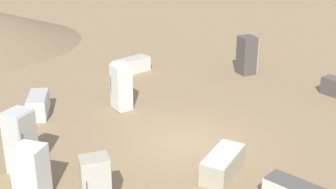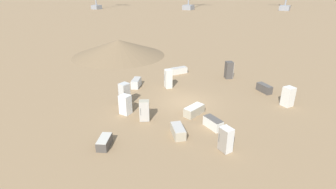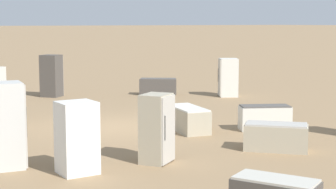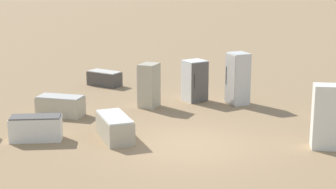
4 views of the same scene
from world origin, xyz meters
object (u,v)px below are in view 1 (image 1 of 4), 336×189
Objects in this scene: discarded_fridge_9 at (223,164)px; discarded_fridge_0 at (38,105)px; discarded_fridge_7 at (132,65)px; discarded_fridge_6 at (247,55)px; discarded_fridge_3 at (32,173)px; discarded_fridge_8 at (96,186)px; discarded_fridge_11 at (21,141)px; discarded_fridge_5 at (121,87)px.

discarded_fridge_0 is at bearing -6.14° from discarded_fridge_9.
discarded_fridge_7 is 10.02m from discarded_fridge_9.
discarded_fridge_6 is at bearing 46.31° from discarded_fridge_7.
discarded_fridge_8 reaches higher than discarded_fridge_3.
discarded_fridge_8 is at bearing -49.79° from discarded_fridge_6.
discarded_fridge_7 is 9.53m from discarded_fridge_11.
discarded_fridge_7 is 1.03× the size of discarded_fridge_9.
discarded_fridge_6 is at bearing 71.82° from discarded_fridge_3.
discarded_fridge_3 reaches higher than discarded_fridge_9.
discarded_fridge_3 is at bearing -58.34° from discarded_fridge_6.
discarded_fridge_8 is (-1.90, 0.17, 0.02)m from discarded_fridge_3.
discarded_fridge_3 reaches higher than discarded_fridge_0.
discarded_fridge_0 is at bearing -145.90° from discarded_fridge_11.
discarded_fridge_0 is 0.97× the size of discarded_fridge_5.
discarded_fridge_8 is (2.38, 12.22, -0.11)m from discarded_fridge_6.
discarded_fridge_8 is (-2.94, 10.91, 0.44)m from discarded_fridge_7.
discarded_fridge_0 is 0.93× the size of discarded_fridge_7.
discarded_fridge_11 is at bearing 90.78° from discarded_fridge_0.
discarded_fridge_9 is at bearing -22.74° from discarded_fridge_7.
discarded_fridge_6 is 9.56m from discarded_fridge_9.
discarded_fridge_8 is at bearing 74.95° from discarded_fridge_11.
discarded_fridge_11 is (5.34, 10.83, 0.05)m from discarded_fridge_6.
discarded_fridge_3 is at bearing 50.99° from discarded_fridge_11.
discarded_fridge_9 is (-0.41, 9.54, -0.55)m from discarded_fridge_6.
discarded_fridge_5 reaches higher than discarded_fridge_6.
discarded_fridge_3 is 0.82× the size of discarded_fridge_9.
discarded_fridge_9 is (-4.59, 3.90, -0.56)m from discarded_fridge_5.
discarded_fridge_3 is 6.41m from discarded_fridge_5.
discarded_fridge_8 is (-1.81, 6.58, -0.12)m from discarded_fridge_5.
discarded_fridge_5 is 0.96× the size of discarded_fridge_11.
discarded_fridge_5 reaches higher than discarded_fridge_8.
discarded_fridge_9 reaches higher than discarded_fridge_7.
discarded_fridge_5 is 5.31m from discarded_fridge_11.
discarded_fridge_11 is (-1.69, 3.82, 0.56)m from discarded_fridge_0.
discarded_fridge_11 reaches higher than discarded_fridge_3.
discarded_fridge_11 reaches higher than discarded_fridge_8.
discarded_fridge_0 is 4.21m from discarded_fridge_11.
discarded_fridge_8 reaches higher than discarded_fridge_9.
discarded_fridge_0 is 9.94m from discarded_fridge_6.
discarded_fridge_3 is 1.91m from discarded_fridge_8.
discarded_fridge_9 is at bearing 29.58° from discarded_fridge_3.
discarded_fridge_6 is (-7.03, -7.01, 0.51)m from discarded_fridge_0.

